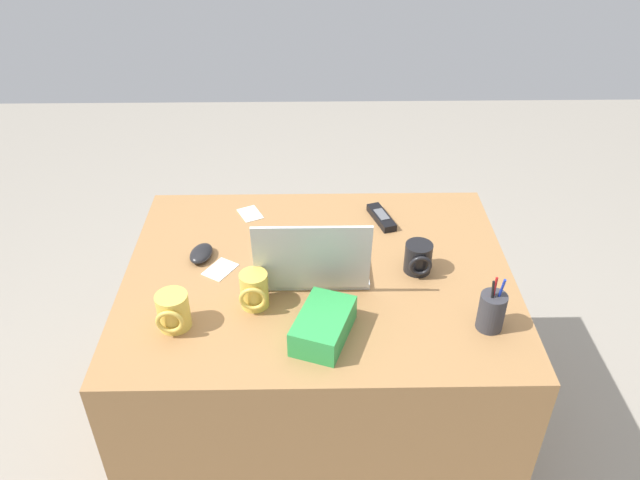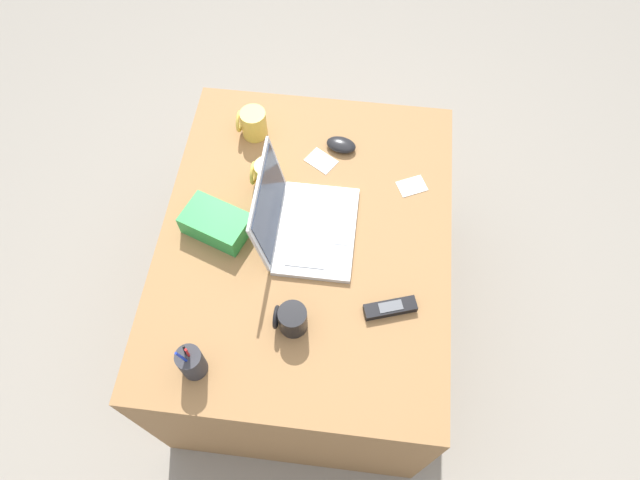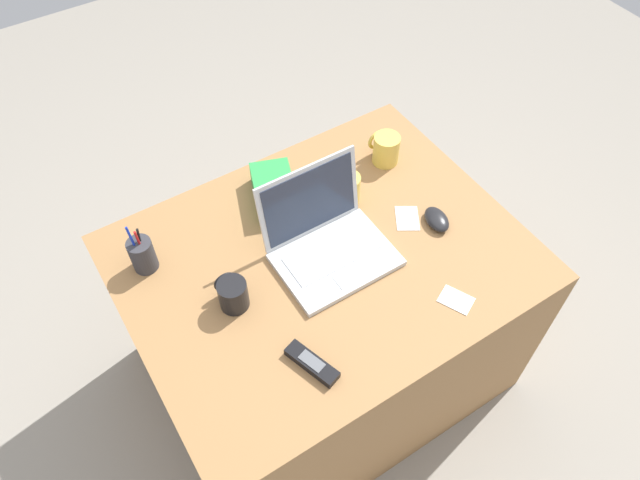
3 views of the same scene
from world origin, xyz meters
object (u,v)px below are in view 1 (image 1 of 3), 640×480
at_px(laptop, 312,261).
at_px(coffee_mug_white, 418,258).
at_px(computer_mouse, 201,253).
at_px(pen_holder, 492,311).
at_px(coffee_mug_spare, 254,291).
at_px(coffee_mug_tall, 173,312).
at_px(snack_bag, 323,326).
at_px(cordless_phone, 381,217).

relative_size(laptop, coffee_mug_white, 3.55).
height_order(computer_mouse, pen_holder, pen_holder).
distance_m(laptop, coffee_mug_spare, 0.21).
distance_m(coffee_mug_white, coffee_mug_spare, 0.50).
relative_size(coffee_mug_spare, pen_holder, 0.62).
height_order(computer_mouse, coffee_mug_white, coffee_mug_white).
distance_m(laptop, coffee_mug_tall, 0.43).
height_order(coffee_mug_white, pen_holder, pen_holder).
bearing_deg(snack_bag, laptop, -83.90).
relative_size(computer_mouse, coffee_mug_tall, 0.99).
relative_size(cordless_phone, pen_holder, 0.92).
bearing_deg(computer_mouse, laptop, 177.34).
xyz_separation_m(cordless_phone, pen_holder, (-0.24, 0.52, 0.04)).
bearing_deg(cordless_phone, coffee_mug_white, 106.34).
bearing_deg(coffee_mug_white, coffee_mug_tall, 18.74).
height_order(cordless_phone, snack_bag, snack_bag).
relative_size(coffee_mug_white, snack_bag, 0.47).
xyz_separation_m(coffee_mug_white, snack_bag, (0.29, 0.28, -0.01)).
relative_size(cordless_phone, snack_bag, 0.80).
xyz_separation_m(computer_mouse, coffee_mug_white, (-0.65, 0.07, 0.03)).
distance_m(pen_holder, snack_bag, 0.44).
bearing_deg(coffee_mug_spare, pen_holder, 171.25).
bearing_deg(coffee_mug_tall, computer_mouse, -95.15).
bearing_deg(computer_mouse, pen_holder, 170.41).
bearing_deg(coffee_mug_spare, coffee_mug_tall, 21.26).
relative_size(laptop, coffee_mug_tall, 3.22).
bearing_deg(cordless_phone, coffee_mug_tall, 40.14).
bearing_deg(coffee_mug_tall, pen_holder, 178.89).
bearing_deg(cordless_phone, snack_bag, 69.55).
distance_m(coffee_mug_spare, pen_holder, 0.64).
height_order(pen_holder, snack_bag, pen_holder).
distance_m(laptop, snack_bag, 0.26).
bearing_deg(cordless_phone, pen_holder, 114.39).
distance_m(laptop, coffee_mug_white, 0.32).
height_order(computer_mouse, coffee_mug_spare, coffee_mug_spare).
bearing_deg(pen_holder, coffee_mug_tall, -1.11).
xyz_separation_m(computer_mouse, snack_bag, (-0.37, 0.35, 0.02)).
bearing_deg(laptop, snack_bag, 96.10).
relative_size(computer_mouse, pen_holder, 0.59).
xyz_separation_m(laptop, coffee_mug_white, (-0.31, -0.01, -0.00)).
xyz_separation_m(computer_mouse, cordless_phone, (-0.57, -0.20, -0.00)).
xyz_separation_m(computer_mouse, pen_holder, (-0.81, 0.32, 0.04)).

